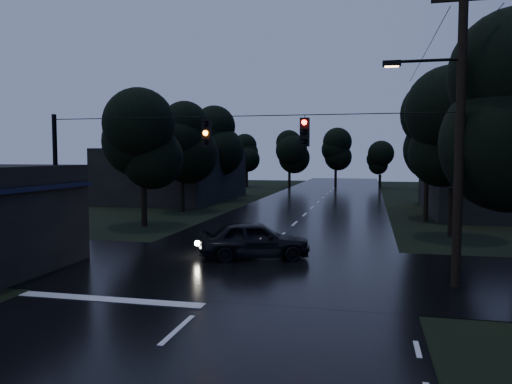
% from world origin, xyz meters
% --- Properties ---
extents(main_road, '(12.00, 120.00, 0.02)m').
position_xyz_m(main_road, '(0.00, 30.00, 0.00)').
color(main_road, black).
rests_on(main_road, ground).
extents(cross_street, '(60.00, 9.00, 0.02)m').
position_xyz_m(cross_street, '(0.00, 12.00, 0.00)').
color(cross_street, black).
rests_on(cross_street, ground).
extents(building_far_right, '(10.00, 14.00, 4.40)m').
position_xyz_m(building_far_right, '(14.00, 34.00, 2.20)').
color(building_far_right, black).
rests_on(building_far_right, ground).
extents(building_far_left, '(10.00, 16.00, 5.00)m').
position_xyz_m(building_far_left, '(-14.00, 40.00, 2.50)').
color(building_far_left, black).
rests_on(building_far_left, ground).
extents(utility_pole_main, '(3.50, 0.30, 10.00)m').
position_xyz_m(utility_pole_main, '(7.41, 11.00, 5.26)').
color(utility_pole_main, black).
rests_on(utility_pole_main, ground).
extents(utility_pole_far, '(2.00, 0.30, 7.50)m').
position_xyz_m(utility_pole_far, '(8.30, 28.00, 3.88)').
color(utility_pole_far, black).
rests_on(utility_pole_far, ground).
extents(anchor_pole_left, '(0.18, 0.18, 6.00)m').
position_xyz_m(anchor_pole_left, '(-7.50, 11.00, 3.00)').
color(anchor_pole_left, black).
rests_on(anchor_pole_left, ground).
extents(span_signals, '(15.00, 0.37, 1.12)m').
position_xyz_m(span_signals, '(0.56, 10.99, 5.24)').
color(span_signals, black).
rests_on(span_signals, ground).
extents(tree_left_a, '(3.92, 3.92, 8.26)m').
position_xyz_m(tree_left_a, '(-9.00, 22.00, 5.24)').
color(tree_left_a, black).
rests_on(tree_left_a, ground).
extents(tree_left_b, '(4.20, 4.20, 8.85)m').
position_xyz_m(tree_left_b, '(-9.60, 30.00, 5.62)').
color(tree_left_b, black).
rests_on(tree_left_b, ground).
extents(tree_left_c, '(4.48, 4.48, 9.44)m').
position_xyz_m(tree_left_c, '(-10.20, 40.00, 5.99)').
color(tree_left_c, black).
rests_on(tree_left_c, ground).
extents(tree_right_a, '(4.20, 4.20, 8.85)m').
position_xyz_m(tree_right_a, '(9.00, 22.00, 5.62)').
color(tree_right_a, black).
rests_on(tree_right_a, ground).
extents(tree_right_b, '(4.48, 4.48, 9.44)m').
position_xyz_m(tree_right_b, '(9.60, 30.00, 5.99)').
color(tree_right_b, black).
rests_on(tree_right_b, ground).
extents(tree_right_c, '(4.76, 4.76, 10.03)m').
position_xyz_m(tree_right_c, '(10.20, 40.00, 6.37)').
color(tree_right_c, black).
rests_on(tree_right_c, ground).
extents(car, '(5.05, 3.16, 1.60)m').
position_xyz_m(car, '(-0.09, 14.02, 0.80)').
color(car, black).
rests_on(car, ground).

